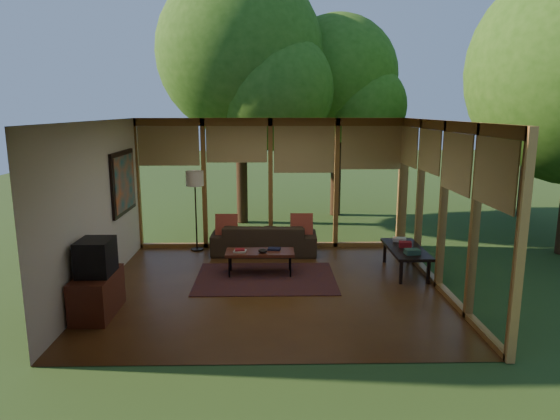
{
  "coord_description": "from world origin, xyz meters",
  "views": [
    {
      "loc": [
        -0.02,
        -7.76,
        2.88
      ],
      "look_at": [
        0.16,
        0.7,
        1.16
      ],
      "focal_mm": 32.0,
      "sensor_mm": 36.0,
      "label": 1
    }
  ],
  "objects_px": {
    "side_console": "(406,250)",
    "sofa": "(264,239)",
    "floor_lamp": "(195,183)",
    "television": "(96,257)",
    "media_cabinet": "(97,294)",
    "coffee_table": "(260,253)"
  },
  "relations": [
    {
      "from": "television",
      "to": "floor_lamp",
      "type": "height_order",
      "value": "floor_lamp"
    },
    {
      "from": "sofa",
      "to": "side_console",
      "type": "relative_size",
      "value": 1.5
    },
    {
      "from": "coffee_table",
      "to": "television",
      "type": "bearing_deg",
      "value": -142.87
    },
    {
      "from": "floor_lamp",
      "to": "media_cabinet",
      "type": "bearing_deg",
      "value": -105.88
    },
    {
      "from": "media_cabinet",
      "to": "side_console",
      "type": "distance_m",
      "value": 5.18
    },
    {
      "from": "media_cabinet",
      "to": "side_console",
      "type": "relative_size",
      "value": 0.71
    },
    {
      "from": "television",
      "to": "coffee_table",
      "type": "relative_size",
      "value": 0.46
    },
    {
      "from": "sofa",
      "to": "coffee_table",
      "type": "distance_m",
      "value": 1.32
    },
    {
      "from": "floor_lamp",
      "to": "side_console",
      "type": "bearing_deg",
      "value": -21.24
    },
    {
      "from": "floor_lamp",
      "to": "side_console",
      "type": "distance_m",
      "value": 4.34
    },
    {
      "from": "television",
      "to": "floor_lamp",
      "type": "xyz_separation_m",
      "value": [
        0.92,
        3.29,
        0.56
      ]
    },
    {
      "from": "media_cabinet",
      "to": "side_console",
      "type": "bearing_deg",
      "value": 19.92
    },
    {
      "from": "sofa",
      "to": "television",
      "type": "xyz_separation_m",
      "value": [
        -2.32,
        -3.02,
        0.54
      ]
    },
    {
      "from": "sofa",
      "to": "media_cabinet",
      "type": "bearing_deg",
      "value": 54.48
    },
    {
      "from": "media_cabinet",
      "to": "side_console",
      "type": "height_order",
      "value": "media_cabinet"
    },
    {
      "from": "coffee_table",
      "to": "side_console",
      "type": "bearing_deg",
      "value": 1.26
    },
    {
      "from": "coffee_table",
      "to": "media_cabinet",
      "type": "bearing_deg",
      "value": -143.12
    },
    {
      "from": "coffee_table",
      "to": "floor_lamp",
      "type": "bearing_deg",
      "value": 130.2
    },
    {
      "from": "television",
      "to": "coffee_table",
      "type": "xyz_separation_m",
      "value": [
        2.26,
        1.71,
        -0.46
      ]
    },
    {
      "from": "television",
      "to": "sofa",
      "type": "bearing_deg",
      "value": 52.52
    },
    {
      "from": "sofa",
      "to": "coffee_table",
      "type": "xyz_separation_m",
      "value": [
        -0.06,
        -1.31,
        0.08
      ]
    },
    {
      "from": "side_console",
      "to": "sofa",
      "type": "bearing_deg",
      "value": 153.62
    }
  ]
}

